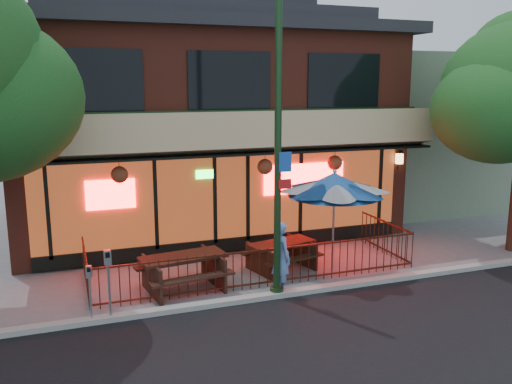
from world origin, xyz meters
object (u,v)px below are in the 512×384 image
Objects in this scene: street_light at (278,164)px; parking_meter_far at (90,285)px; patio_umbrella at (334,184)px; picnic_table_left at (183,267)px; parking_meter_near at (108,273)px; picnic_table_right at (281,251)px; pedestrian at (281,257)px.

street_light reaches higher than parking_meter_far.
patio_umbrella reaches higher than parking_meter_far.
picnic_table_left is 2.23m from parking_meter_near.
street_light is 3.14× the size of picnic_table_left.
picnic_table_right is 1.65× the size of parking_meter_far.
street_light reaches higher than picnic_table_right.
patio_umbrella is at bearing 10.71° from parking_meter_far.
picnic_table_left is 2.53m from parking_meter_far.
picnic_table_right is at bearing 11.16° from picnic_table_left.
patio_umbrella is (4.03, -0.00, 1.78)m from picnic_table_left.
street_light reaches higher than pedestrian.
picnic_table_left is 2.84m from picnic_table_right.
patio_umbrella is at bearing -0.00° from picnic_table_left.
pedestrian is at bearing -153.53° from patio_umbrella.
picnic_table_left is 2.37m from pedestrian.
parking_meter_near is (-4.61, -1.73, 0.54)m from picnic_table_right.
street_light reaches higher than patio_umbrella.
pedestrian is 1.12× the size of parking_meter_near.
parking_meter_near is (-5.86, -1.18, -1.30)m from patio_umbrella.
pedestrian is at bearing -23.40° from picnic_table_left.
parking_meter_far is (-2.21, -1.18, 0.28)m from picnic_table_left.
patio_umbrella is (1.24, -0.55, 1.84)m from picnic_table_right.
parking_meter_near is 1.23× the size of parking_meter_far.
picnic_table_right is 4.96m from parking_meter_near.
picnic_table_left is at bearing -168.84° from picnic_table_right.
parking_meter_near is at bearing -168.61° from patio_umbrella.
patio_umbrella is 1.58× the size of pedestrian.
patio_umbrella reaches higher than parking_meter_near.
pedestrian is at bearing 3.24° from parking_meter_far.
picnic_table_left is 0.81× the size of patio_umbrella.
street_light reaches higher than picnic_table_left.
parking_meter_near is at bearing -159.45° from picnic_table_right.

